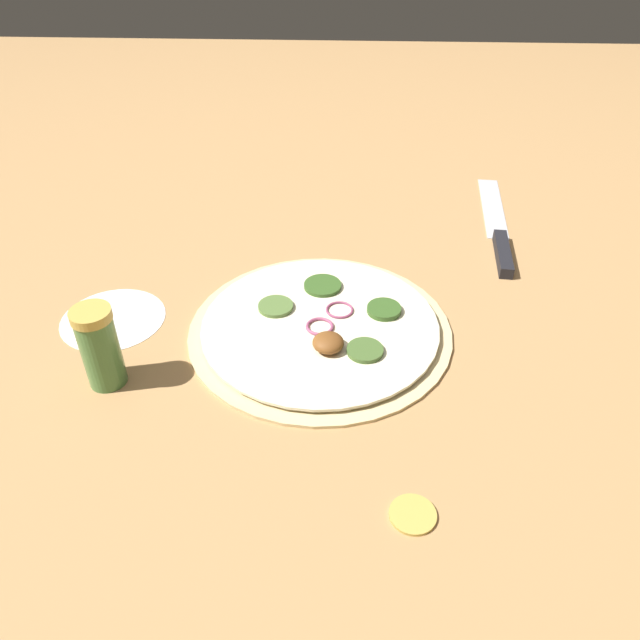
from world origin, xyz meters
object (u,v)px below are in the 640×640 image
object	(u,v)px
pizza	(321,327)
knife	(499,237)
loose_cap	(413,513)
spice_jar	(100,347)

from	to	relation	value
pizza	knife	world-z (taller)	pizza
pizza	loose_cap	bearing A→B (deg)	-70.19
pizza	spice_jar	size ratio (longest dim) A/B	3.28
pizza	loose_cap	distance (m)	0.30
pizza	spice_jar	bearing A→B (deg)	-157.10
knife	loose_cap	size ratio (longest dim) A/B	7.33
knife	loose_cap	world-z (taller)	knife
spice_jar	knife	bearing A→B (deg)	33.67
knife	spice_jar	world-z (taller)	spice_jar
pizza	knife	size ratio (longest dim) A/B	1.02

